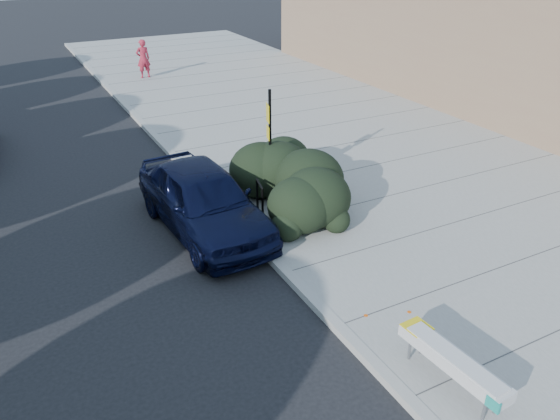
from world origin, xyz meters
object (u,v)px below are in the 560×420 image
(sign_post, at_px, (269,137))
(sedan_navy, at_px, (204,200))
(bike_rack, at_px, (260,196))
(bench, at_px, (453,361))
(pedestrian, at_px, (143,59))

(sign_post, height_order, sedan_navy, sign_post)
(bike_rack, bearing_deg, bench, -75.82)
(pedestrian, bearing_deg, sedan_navy, 76.92)
(bench, relative_size, pedestrian, 1.13)
(bike_rack, height_order, sedan_navy, sedan_navy)
(bike_rack, relative_size, pedestrian, 0.51)
(sign_post, bearing_deg, bike_rack, -111.35)
(bike_rack, height_order, sign_post, sign_post)
(bench, height_order, sign_post, sign_post)
(bike_rack, distance_m, sign_post, 1.74)
(bench, height_order, pedestrian, pedestrian)
(pedestrian, bearing_deg, bike_rack, 82.00)
(sedan_navy, height_order, pedestrian, pedestrian)
(bench, relative_size, sign_post, 0.71)
(sign_post, distance_m, pedestrian, 14.90)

